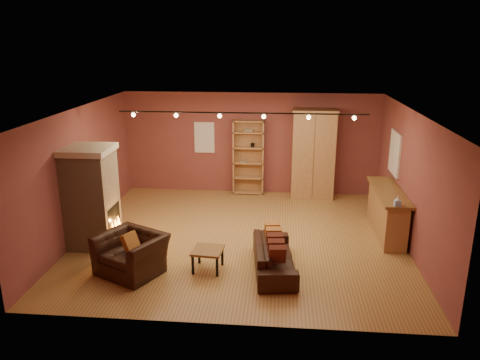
# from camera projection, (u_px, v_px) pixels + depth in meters

# --- Properties ---
(floor) EXTENTS (7.00, 7.00, 0.00)m
(floor) POSITION_uv_depth(u_px,v_px,m) (241.00, 238.00, 10.27)
(floor) COLOR olive
(floor) RESTS_ON ground
(ceiling) EXTENTS (7.00, 7.00, 0.00)m
(ceiling) POSITION_uv_depth(u_px,v_px,m) (241.00, 110.00, 9.45)
(ceiling) COLOR brown
(ceiling) RESTS_ON back_wall
(back_wall) EXTENTS (7.00, 0.02, 2.80)m
(back_wall) POSITION_uv_depth(u_px,v_px,m) (251.00, 143.00, 12.96)
(back_wall) COLOR brown
(back_wall) RESTS_ON floor
(left_wall) EXTENTS (0.02, 6.50, 2.80)m
(left_wall) POSITION_uv_depth(u_px,v_px,m) (81.00, 173.00, 10.16)
(left_wall) COLOR brown
(left_wall) RESTS_ON floor
(right_wall) EXTENTS (0.02, 6.50, 2.80)m
(right_wall) POSITION_uv_depth(u_px,v_px,m) (411.00, 181.00, 9.56)
(right_wall) COLOR brown
(right_wall) RESTS_ON floor
(fireplace) EXTENTS (1.01, 0.98, 2.12)m
(fireplace) POSITION_uv_depth(u_px,v_px,m) (92.00, 197.00, 9.65)
(fireplace) COLOR tan
(fireplace) RESTS_ON floor
(back_window) EXTENTS (0.56, 0.04, 0.86)m
(back_window) POSITION_uv_depth(u_px,v_px,m) (204.00, 137.00, 13.01)
(back_window) COLOR white
(back_window) RESTS_ON back_wall
(bookcase) EXTENTS (0.85, 0.33, 2.08)m
(bookcase) POSITION_uv_depth(u_px,v_px,m) (249.00, 156.00, 12.96)
(bookcase) COLOR tan
(bookcase) RESTS_ON floor
(armoire) EXTENTS (1.19, 0.68, 2.42)m
(armoire) POSITION_uv_depth(u_px,v_px,m) (313.00, 154.00, 12.57)
(armoire) COLOR tan
(armoire) RESTS_ON floor
(bar_counter) EXTENTS (0.58, 2.15, 1.03)m
(bar_counter) POSITION_uv_depth(u_px,v_px,m) (387.00, 212.00, 10.32)
(bar_counter) COLOR #A97C4D
(bar_counter) RESTS_ON floor
(tissue_box) EXTENTS (0.11, 0.11, 0.21)m
(tissue_box) POSITION_uv_depth(u_px,v_px,m) (398.00, 202.00, 9.21)
(tissue_box) COLOR #83AAD1
(tissue_box) RESTS_ON bar_counter
(right_window) EXTENTS (0.05, 0.90, 1.00)m
(right_window) POSITION_uv_depth(u_px,v_px,m) (395.00, 153.00, 10.83)
(right_window) COLOR white
(right_window) RESTS_ON right_wall
(loveseat) EXTENTS (0.72, 1.88, 0.77)m
(loveseat) POSITION_uv_depth(u_px,v_px,m) (274.00, 251.00, 8.76)
(loveseat) COLOR black
(loveseat) RESTS_ON floor
(armchair) EXTENTS (1.36, 1.18, 1.00)m
(armchair) POSITION_uv_depth(u_px,v_px,m) (131.00, 247.00, 8.63)
(armchair) COLOR black
(armchair) RESTS_ON floor
(coffee_table) EXTENTS (0.60, 0.60, 0.42)m
(coffee_table) POSITION_uv_depth(u_px,v_px,m) (208.00, 252.00, 8.77)
(coffee_table) COLOR brown
(coffee_table) RESTS_ON floor
(track_rail) EXTENTS (5.20, 0.09, 0.13)m
(track_rail) POSITION_uv_depth(u_px,v_px,m) (242.00, 115.00, 9.68)
(track_rail) COLOR black
(track_rail) RESTS_ON ceiling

